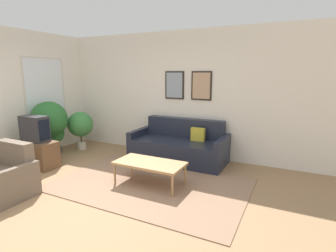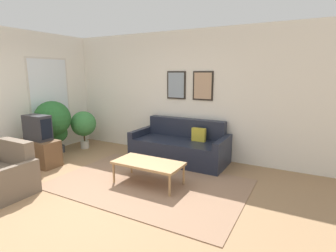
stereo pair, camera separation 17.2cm
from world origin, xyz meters
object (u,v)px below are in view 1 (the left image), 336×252
at_px(couch, 179,147).
at_px(tv, 35,129).
at_px(coffee_table, 150,164).
at_px(armchair, 1,180).
at_px(potted_plant_tall, 49,121).

height_order(couch, tv, tv).
bearing_deg(coffee_table, couch, 92.71).
bearing_deg(couch, armchair, -122.06).
bearing_deg(armchair, potted_plant_tall, 123.61).
distance_m(couch, tv, 2.85).
height_order(couch, coffee_table, couch).
height_order(couch, potted_plant_tall, potted_plant_tall).
relative_size(couch, coffee_table, 1.73).
relative_size(coffee_table, armchair, 1.32).
bearing_deg(potted_plant_tall, couch, 19.28).
xyz_separation_m(couch, armchair, (-1.68, -2.68, -0.03)).
bearing_deg(couch, tv, -145.95).
bearing_deg(armchair, coffee_table, 41.34).
distance_m(coffee_table, armchair, 2.21).
distance_m(armchair, potted_plant_tall, 2.08).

